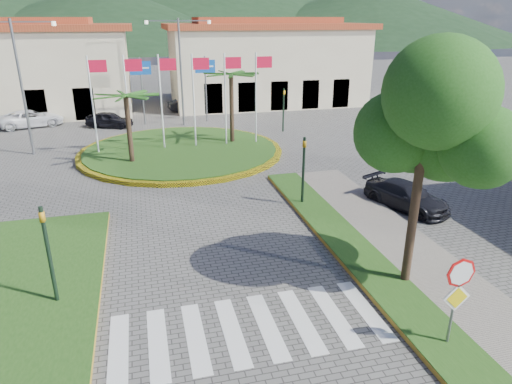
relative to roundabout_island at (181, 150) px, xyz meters
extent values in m
cube|color=gray|center=(6.00, -20.00, -0.10)|extent=(4.00, 28.00, 0.15)
cube|color=#204A15|center=(4.80, -20.00, -0.08)|extent=(1.60, 28.00, 0.18)
cube|color=#204A15|center=(-6.50, -16.00, -0.08)|extent=(5.00, 14.00, 0.18)
cube|color=silver|center=(0.00, -18.00, -0.17)|extent=(8.00, 3.00, 0.01)
cylinder|color=yellow|center=(0.00, 0.00, -0.05)|extent=(12.70, 12.70, 0.24)
cylinder|color=#204A15|center=(0.00, 0.00, -0.02)|extent=(12.00, 12.00, 0.30)
cylinder|color=black|center=(-3.00, -2.00, 1.85)|extent=(0.28, 0.28, 4.05)
cylinder|color=black|center=(3.50, 1.00, 2.17)|extent=(0.28, 0.28, 4.68)
cylinder|color=silver|center=(-5.00, 0.50, 2.83)|extent=(0.10, 0.10, 6.00)
cube|color=red|center=(-4.45, 0.50, 5.23)|extent=(1.00, 0.03, 0.70)
cylinder|color=silver|center=(-3.00, 0.50, 2.83)|extent=(0.10, 0.10, 6.00)
cube|color=red|center=(-2.45, 0.50, 5.23)|extent=(1.00, 0.03, 0.70)
cylinder|color=silver|center=(-1.00, 0.50, 2.83)|extent=(0.10, 0.10, 6.00)
cube|color=red|center=(-0.45, 0.50, 5.23)|extent=(1.00, 0.03, 0.70)
cylinder|color=silver|center=(1.00, 0.50, 2.83)|extent=(0.10, 0.10, 6.00)
cube|color=red|center=(1.55, 0.50, 5.23)|extent=(1.00, 0.03, 0.70)
cylinder|color=silver|center=(3.00, 0.50, 2.83)|extent=(0.10, 0.10, 6.00)
cube|color=red|center=(3.55, 0.50, 5.23)|extent=(1.00, 0.03, 0.70)
cylinder|color=silver|center=(5.00, 0.50, 2.83)|extent=(0.10, 0.10, 6.00)
cube|color=red|center=(5.55, 0.50, 5.23)|extent=(1.00, 0.03, 0.70)
cylinder|color=slate|center=(4.90, -20.00, 1.08)|extent=(0.07, 0.07, 2.50)
cylinder|color=red|center=(4.90, -20.05, 2.08)|extent=(0.80, 0.03, 0.80)
cube|color=yellow|center=(4.90, -20.06, 1.38)|extent=(0.78, 0.03, 0.78)
cylinder|color=black|center=(5.50, -17.00, 2.03)|extent=(0.28, 0.28, 4.40)
ellipsoid|color=#1F5115|center=(5.50, -17.00, 5.03)|extent=(3.60, 3.60, 3.20)
cylinder|color=black|center=(-5.20, -15.50, 1.43)|extent=(0.12, 0.12, 3.20)
imported|color=#C48712|center=(-5.20, -15.50, 2.43)|extent=(0.15, 0.18, 0.90)
cylinder|color=black|center=(4.50, -10.00, 1.43)|extent=(0.12, 0.12, 3.20)
imported|color=#C48712|center=(4.50, -10.00, 2.43)|extent=(0.15, 0.18, 0.90)
cylinder|color=black|center=(8.00, 4.00, 1.43)|extent=(0.12, 0.12, 3.20)
imported|color=#C48712|center=(8.00, 4.00, 2.43)|extent=(0.18, 0.15, 0.90)
cylinder|color=slate|center=(-2.00, 9.00, 2.43)|extent=(0.12, 0.12, 5.20)
cube|color=#104FB6|center=(-2.00, 8.94, 4.23)|extent=(1.60, 0.05, 1.00)
cylinder|color=slate|center=(3.00, 9.00, 2.43)|extent=(0.12, 0.12, 5.20)
cube|color=#104FB6|center=(3.00, 8.94, 4.23)|extent=(1.60, 0.05, 1.00)
cylinder|color=slate|center=(1.00, 8.00, 3.83)|extent=(0.16, 0.16, 8.00)
cube|color=slate|center=(-0.20, 8.00, 7.63)|extent=(2.40, 0.08, 0.08)
cube|color=slate|center=(2.20, 8.00, 7.63)|extent=(2.40, 0.08, 0.08)
cylinder|color=slate|center=(-9.00, 2.00, 3.83)|extent=(0.16, 0.16, 8.00)
cube|color=slate|center=(-7.80, 2.00, 7.63)|extent=(2.40, 0.08, 0.08)
cube|color=beige|center=(10.00, 16.00, 3.33)|extent=(18.00, 9.00, 7.00)
cube|color=#95371D|center=(10.00, 16.00, 7.08)|extent=(19.08, 9.54, 0.50)
cube|color=#95371D|center=(10.00, 16.00, 7.58)|extent=(13.50, 4.95, 0.60)
cone|color=black|center=(70.00, 113.00, 8.83)|extent=(120.00, 120.00, 18.00)
cone|color=black|center=(-10.00, 108.00, 7.83)|extent=(110.00, 110.00, 16.00)
imported|color=white|center=(-10.59, 10.36, 0.48)|extent=(5.12, 3.47, 1.30)
imported|color=black|center=(-4.68, 8.64, 0.44)|extent=(3.86, 2.68, 1.22)
imported|color=black|center=(2.00, 13.79, 0.41)|extent=(3.68, 1.70, 1.17)
imported|color=black|center=(8.90, -11.43, 0.41)|extent=(3.07, 4.35, 1.17)
camera|label=1|loc=(-2.32, -28.13, 7.89)|focal=32.00mm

